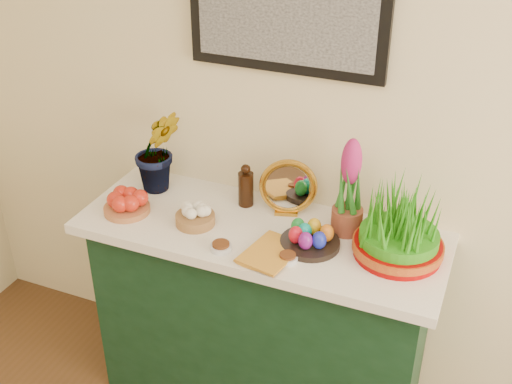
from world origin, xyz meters
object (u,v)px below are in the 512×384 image
at_px(hyacinth_green, 157,137).
at_px(book, 251,245).
at_px(mirror, 288,188).
at_px(wheatgrass_sabzeh, 400,228).
at_px(sideboard, 261,321).

xyz_separation_m(hyacinth_green, book, (0.52, -0.26, -0.22)).
distance_m(mirror, wheatgrass_sabzeh, 0.47).
relative_size(mirror, book, 1.04).
height_order(hyacinth_green, book, hyacinth_green).
bearing_deg(sideboard, hyacinth_green, 167.21).
xyz_separation_m(sideboard, wheatgrass_sabzeh, (0.51, 0.02, 0.58)).
relative_size(hyacinth_green, book, 2.13).
distance_m(sideboard, hyacinth_green, 0.87).
distance_m(sideboard, mirror, 0.59).
relative_size(sideboard, hyacinth_green, 2.76).
xyz_separation_m(sideboard, hyacinth_green, (-0.50, 0.11, 0.70)).
relative_size(sideboard, mirror, 5.64).
height_order(hyacinth_green, mirror, hyacinth_green).
height_order(hyacinth_green, wheatgrass_sabzeh, hyacinth_green).
bearing_deg(wheatgrass_sabzeh, mirror, 165.03).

